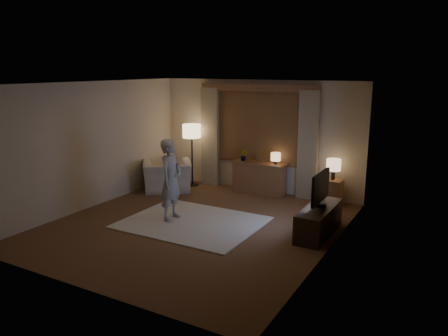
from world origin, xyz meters
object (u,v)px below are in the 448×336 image
Objects in this scene: sideboard at (259,179)px; tv_stand at (319,221)px; person at (171,180)px; side_table at (332,192)px; armchair at (167,176)px.

sideboard reaches higher than tv_stand.
person is (-2.70, -0.65, 0.55)m from tv_stand.
sideboard is 1.73m from side_table.
person is at bearing -166.52° from tv_stand.
tv_stand is (0.26, -1.77, -0.03)m from side_table.
person reaches higher than side_table.
sideboard is at bearing 165.72° from armchair.
armchair is (-1.98, -0.89, 0.01)m from sideboard.
sideboard is at bearing -21.13° from person.
side_table is 0.40× the size of tv_stand.
person is (-2.43, -2.42, 0.52)m from side_table.
person is (1.28, -1.58, 0.44)m from armchair.
side_table is 1.79m from tv_stand.
armchair is 0.79× the size of tv_stand.
tv_stand is (1.99, -1.82, -0.10)m from sideboard.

